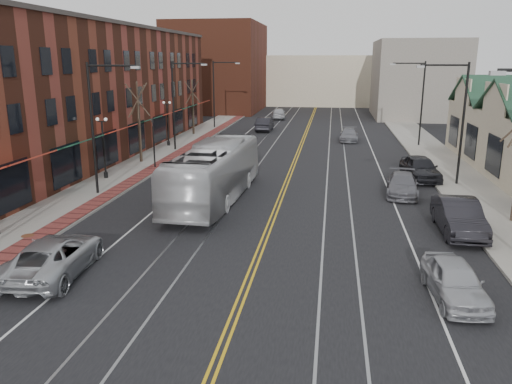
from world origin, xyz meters
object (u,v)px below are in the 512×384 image
(transit_bus, at_px, (215,173))
(parked_car_b, at_px, (459,217))
(parked_car_a, at_px, (455,281))
(parked_suv, at_px, (54,256))
(parked_car_c, at_px, (402,185))
(parked_car_d, at_px, (420,168))

(transit_bus, xyz_separation_m, parked_car_b, (13.19, -3.96, -0.88))
(parked_car_a, distance_m, parked_car_b, 7.59)
(transit_bus, height_order, parked_suv, transit_bus)
(transit_bus, height_order, parked_car_c, transit_bus)
(parked_suv, distance_m, parked_car_d, 25.49)
(parked_car_b, bearing_deg, parked_suv, -156.40)
(parked_car_a, height_order, parked_car_d, parked_car_d)
(parked_car_a, xyz_separation_m, parked_car_b, (1.80, 7.37, 0.14))
(transit_bus, distance_m, parked_suv, 12.14)
(parked_suv, height_order, parked_car_b, parked_car_b)
(transit_bus, xyz_separation_m, parked_car_d, (13.19, 7.49, -0.87))
(transit_bus, bearing_deg, parked_suv, 74.25)
(transit_bus, relative_size, parked_suv, 2.26)
(parked_suv, xyz_separation_m, parked_car_c, (15.23, 14.49, -0.08))
(parked_car_a, bearing_deg, parked_car_d, 79.72)
(parked_car_c, bearing_deg, parked_car_a, -83.99)
(parked_suv, xyz_separation_m, parked_car_b, (17.03, 7.51, 0.09))
(transit_bus, distance_m, parked_car_c, 11.82)
(parked_car_c, relative_size, parked_car_d, 0.93)
(transit_bus, bearing_deg, parked_car_c, -162.44)
(parked_suv, bearing_deg, transit_bus, -113.72)
(parked_car_a, xyz_separation_m, parked_car_c, (0.00, 14.34, -0.03))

